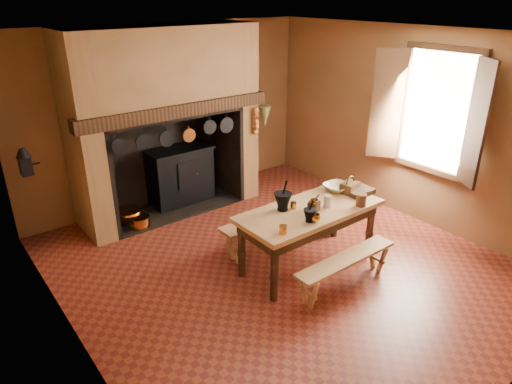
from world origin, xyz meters
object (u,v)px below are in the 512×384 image
Objects in this scene: bench_front at (346,265)px; iron_range at (181,174)px; coffee_grinder at (314,206)px; wicker_basket at (350,187)px; work_table at (310,218)px; mixing_bowl at (337,187)px.

iron_range is at bearing 95.56° from bench_front.
bench_front is at bearing -112.55° from coffee_grinder.
iron_range is 1.11× the size of bench_front.
iron_range is 2.87m from wicker_basket.
work_table is 5.29× the size of mixing_bowl.
bench_front is 1.15m from wicker_basket.
work_table is 6.71× the size of wicker_basket.
work_table is 0.21m from coffee_grinder.
mixing_bowl reaches higher than bench_front.
wicker_basket is at bearing -15.94° from coffee_grinder.
mixing_bowl is (0.68, 0.26, -0.03)m from coffee_grinder.
mixing_bowl is (0.99, -2.48, 0.35)m from iron_range.
work_table is at bearing -164.96° from mixing_bowl.
bench_front is 7.59× the size of coffee_grinder.
wicker_basket reaches higher than bench_front.
wicker_basket reaches higher than work_table.
iron_range reaches higher than mixing_bowl.
iron_range is 5.85× the size of wicker_basket.
coffee_grinder is at bearing 177.97° from wicker_basket.
coffee_grinder is 0.73m from mixing_bowl.
wicker_basket is (0.08, -0.15, 0.03)m from mixing_bowl.
wicker_basket is (1.07, -2.63, 0.39)m from iron_range.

